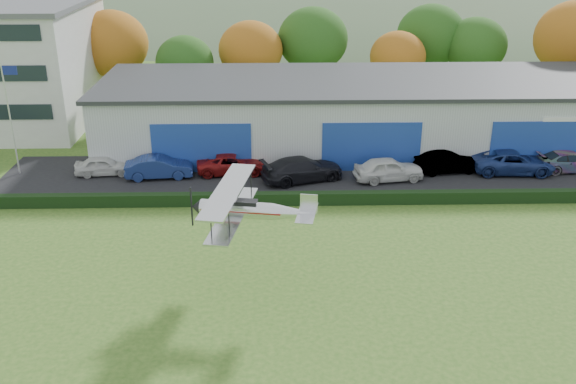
{
  "coord_description": "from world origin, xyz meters",
  "views": [
    {
      "loc": [
        -1.95,
        -20.72,
        16.51
      ],
      "look_at": [
        -1.19,
        10.31,
        3.35
      ],
      "focal_mm": 39.8,
      "sensor_mm": 36.0,
      "label": 1
    }
  ],
  "objects_px": {
    "car_5": "(448,162)",
    "biplane": "(247,208)",
    "car_1": "(159,167)",
    "car_7": "(570,161)",
    "car_2": "(233,164)",
    "car_6": "(513,162)",
    "car_3": "(302,169)",
    "hangar": "(361,112)",
    "car_4": "(389,169)",
    "car_0": "(104,166)",
    "flagpole": "(10,108)"
  },
  "relations": [
    {
      "from": "car_4",
      "to": "car_1",
      "type": "bearing_deg",
      "value": 77.78
    },
    {
      "from": "hangar",
      "to": "biplane",
      "type": "height_order",
      "value": "hangar"
    },
    {
      "from": "car_4",
      "to": "biplane",
      "type": "bearing_deg",
      "value": 136.89
    },
    {
      "from": "car_0",
      "to": "car_4",
      "type": "relative_size",
      "value": 0.82
    },
    {
      "from": "car_2",
      "to": "car_1",
      "type": "bearing_deg",
      "value": 94.59
    },
    {
      "from": "flagpole",
      "to": "car_4",
      "type": "bearing_deg",
      "value": -4.31
    },
    {
      "from": "car_5",
      "to": "biplane",
      "type": "relative_size",
      "value": 0.67
    },
    {
      "from": "car_6",
      "to": "car_1",
      "type": "bearing_deg",
      "value": 93.73
    },
    {
      "from": "car_2",
      "to": "car_4",
      "type": "bearing_deg",
      "value": -102.6
    },
    {
      "from": "hangar",
      "to": "car_6",
      "type": "height_order",
      "value": "hangar"
    },
    {
      "from": "car_5",
      "to": "biplane",
      "type": "distance_m",
      "value": 20.53
    },
    {
      "from": "car_5",
      "to": "car_6",
      "type": "xyz_separation_m",
      "value": [
        4.59,
        -0.18,
        0.03
      ]
    },
    {
      "from": "flagpole",
      "to": "car_7",
      "type": "relative_size",
      "value": 1.59
    },
    {
      "from": "car_6",
      "to": "car_7",
      "type": "relative_size",
      "value": 1.14
    },
    {
      "from": "car_2",
      "to": "car_6",
      "type": "bearing_deg",
      "value": -95.14
    },
    {
      "from": "car_0",
      "to": "car_6",
      "type": "distance_m",
      "value": 28.95
    },
    {
      "from": "car_1",
      "to": "biplane",
      "type": "height_order",
      "value": "biplane"
    },
    {
      "from": "car_2",
      "to": "car_4",
      "type": "relative_size",
      "value": 1.06
    },
    {
      "from": "car_3",
      "to": "car_2",
      "type": "bearing_deg",
      "value": 53.31
    },
    {
      "from": "hangar",
      "to": "car_2",
      "type": "distance_m",
      "value": 11.81
    },
    {
      "from": "car_1",
      "to": "car_2",
      "type": "bearing_deg",
      "value": -87.6
    },
    {
      "from": "car_5",
      "to": "flagpole",
      "type": "bearing_deg",
      "value": 80.43
    },
    {
      "from": "car_2",
      "to": "car_5",
      "type": "bearing_deg",
      "value": -94.8
    },
    {
      "from": "car_7",
      "to": "car_1",
      "type": "bearing_deg",
      "value": 88.33
    },
    {
      "from": "car_3",
      "to": "car_5",
      "type": "distance_m",
      "value": 10.49
    },
    {
      "from": "hangar",
      "to": "car_2",
      "type": "height_order",
      "value": "hangar"
    },
    {
      "from": "flagpole",
      "to": "car_6",
      "type": "xyz_separation_m",
      "value": [
        34.93,
        -0.72,
        -3.94
      ]
    },
    {
      "from": "flagpole",
      "to": "car_6",
      "type": "height_order",
      "value": "flagpole"
    },
    {
      "from": "car_5",
      "to": "car_7",
      "type": "relative_size",
      "value": 0.93
    },
    {
      "from": "car_0",
      "to": "car_5",
      "type": "bearing_deg",
      "value": -96.54
    },
    {
      "from": "hangar",
      "to": "car_4",
      "type": "xyz_separation_m",
      "value": [
        0.97,
        -7.93,
        -1.79
      ]
    },
    {
      "from": "car_0",
      "to": "car_3",
      "type": "distance_m",
      "value": 14.02
    },
    {
      "from": "car_2",
      "to": "car_3",
      "type": "distance_m",
      "value": 5.09
    },
    {
      "from": "biplane",
      "to": "car_3",
      "type": "bearing_deg",
      "value": 86.82
    },
    {
      "from": "car_2",
      "to": "car_5",
      "type": "relative_size",
      "value": 1.09
    },
    {
      "from": "hangar",
      "to": "car_0",
      "type": "bearing_deg",
      "value": -161.34
    },
    {
      "from": "hangar",
      "to": "car_7",
      "type": "distance_m",
      "value": 15.77
    },
    {
      "from": "car_4",
      "to": "biplane",
      "type": "distance_m",
      "value": 16.69
    },
    {
      "from": "hangar",
      "to": "car_1",
      "type": "relative_size",
      "value": 8.73
    },
    {
      "from": "car_2",
      "to": "car_3",
      "type": "height_order",
      "value": "car_3"
    },
    {
      "from": "car_5",
      "to": "car_6",
      "type": "relative_size",
      "value": 0.81
    },
    {
      "from": "car_4",
      "to": "car_7",
      "type": "relative_size",
      "value": 0.95
    },
    {
      "from": "flagpole",
      "to": "car_3",
      "type": "xyz_separation_m",
      "value": [
        19.93,
        -1.83,
        -3.91
      ]
    },
    {
      "from": "car_1",
      "to": "car_7",
      "type": "bearing_deg",
      "value": -94.93
    },
    {
      "from": "car_5",
      "to": "car_6",
      "type": "height_order",
      "value": "car_6"
    },
    {
      "from": "car_1",
      "to": "car_5",
      "type": "height_order",
      "value": "car_1"
    },
    {
      "from": "car_6",
      "to": "flagpole",
      "type": "bearing_deg",
      "value": 91.73
    },
    {
      "from": "car_3",
      "to": "car_7",
      "type": "bearing_deg",
      "value": -105.25
    },
    {
      "from": "hangar",
      "to": "car_5",
      "type": "bearing_deg",
      "value": -50.05
    },
    {
      "from": "car_6",
      "to": "car_2",
      "type": "bearing_deg",
      "value": 91.73
    }
  ]
}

